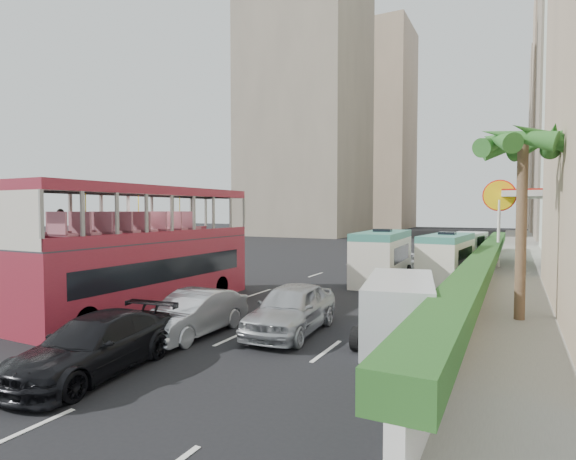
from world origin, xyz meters
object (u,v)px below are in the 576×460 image
Objects in this scene: car_black at (96,373)px; car_silver_lane_a at (194,335)px; double_decker_bus at (148,248)px; shell_station at (553,229)px; van_asset at (408,271)px; palm_tree at (521,230)px; minibus_far at (447,258)px; panel_van_far at (466,247)px; car_silver_lane_b at (291,333)px; minibus_near at (382,257)px; panel_van_near at (400,310)px.

car_silver_lane_a is at bearing 82.63° from car_black.
shell_station is (16.00, 23.00, 0.22)m from double_decker_bus.
palm_tree is at bearing -63.03° from van_asset.
shell_station is at bearing 34.89° from van_asset.
minibus_far is 11.62m from shell_station.
shell_station is (11.71, 25.40, 2.75)m from car_silver_lane_a.
panel_van_far reaches higher than car_black.
shell_station reaches higher than minibus_far.
car_silver_lane_a is 0.91× the size of car_silver_lane_b.
car_silver_lane_a is at bearing -99.24° from van_asset.
minibus_far is at bearing -120.54° from shell_station.
double_decker_bus reaches higher than van_asset.
shell_station reaches higher than panel_van_far.
car_black is 1.17× the size of van_asset.
car_silver_lane_b is 0.60× the size of shell_station.
double_decker_bus is at bearing -163.84° from palm_tree.
shell_station is (11.72, 29.25, 2.75)m from car_black.
shell_station is (9.00, 23.68, 2.75)m from car_silver_lane_b.
double_decker_bus reaches higher than minibus_far.
car_silver_lane_b is 1.15× the size of van_asset.
shell_station is at bearing 65.24° from car_silver_lane_b.
minibus_far is at bearing -51.17° from van_asset.
double_decker_bus is 14.39m from palm_tree.
minibus_far is at bearing -81.89° from panel_van_far.
minibus_far is 1.07× the size of panel_van_far.
car_silver_lane_b is at bearing 31.24° from car_silver_lane_a.
minibus_far is (3.22, 2.00, -0.09)m from minibus_near.
panel_van_near is at bearing 20.30° from car_silver_lane_a.
double_decker_bus reaches higher than panel_van_far.
car_black is at bearing -120.01° from car_silver_lane_b.
car_silver_lane_a is 0.55× the size of shell_station.
car_silver_lane_b is 0.75× the size of palm_tree.
car_black is (-0.01, -3.85, 0.00)m from car_silver_lane_a.
van_asset is (0.16, 17.36, 0.00)m from car_silver_lane_b.
minibus_near is (2.63, 13.46, 1.44)m from car_silver_lane_a.
panel_van_near is (10.45, 0.01, -1.55)m from double_decker_bus.
palm_tree is at bearing 30.59° from car_silver_lane_b.
minibus_near is 1.01× the size of palm_tree.
double_decker_bus is 1.94× the size of panel_van_far.
panel_van_far is 6.48m from shell_station.
palm_tree is (9.51, 6.40, 3.38)m from car_silver_lane_a.
car_silver_lane_b is at bearing -91.20° from van_asset.
car_black is at bearing -111.84° from shell_station.
panel_van_far reaches higher than van_asset.
van_asset is at bearing -144.43° from shell_station.
car_black is (-2.72, -5.57, 0.00)m from car_silver_lane_b.
double_decker_bus reaches higher than minibus_near.
double_decker_bus reaches higher than panel_van_near.
minibus_near is (-0.24, -5.61, 1.44)m from van_asset.
minibus_far is at bearing 112.00° from palm_tree.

